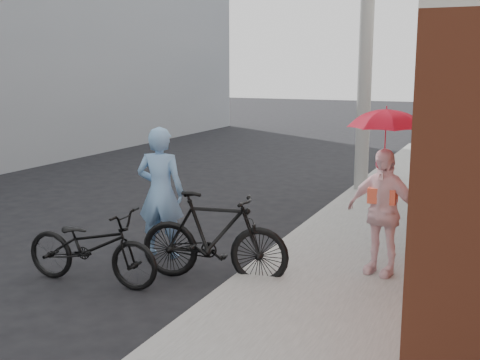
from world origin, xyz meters
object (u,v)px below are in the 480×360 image
Objects in this scene: bike_right at (214,237)px; officer at (161,193)px; planter at (435,241)px; bike_left at (92,246)px; utility_pole at (367,21)px; kimono_woman at (382,212)px.

officer is at bearing 52.41° from bike_right.
planter is (3.50, 1.57, -0.70)m from officer.
planter is (3.71, 2.85, -0.26)m from bike_left.
utility_pole is at bearing -14.79° from bike_right.
bike_left is at bearing 69.15° from officer.
utility_pole is 5.28m from planter.
bike_left is 3.55m from kimono_woman.
kimono_woman is at bearing -110.24° from planter.
planter is at bearing -57.87° from bike_right.
kimono_woman is at bearing -77.37° from bike_right.
bike_right is (-0.50, -5.82, -2.94)m from utility_pole.
officer is 1.30m from bike_right.
bike_right reaches higher than bike_left.
bike_right is 1.21× the size of kimono_woman.
officer is at bearing -12.88° from bike_left.
bike_right is (1.11, -0.58, -0.35)m from officer.
utility_pole reaches higher than planter.
kimono_woman is (2.99, 0.20, -0.02)m from officer.
utility_pole is at bearing -118.61° from officer.
utility_pole is at bearing 120.38° from kimono_woman.
bike_right is at bearing 140.73° from officer.
kimono_woman is 1.61m from planter.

